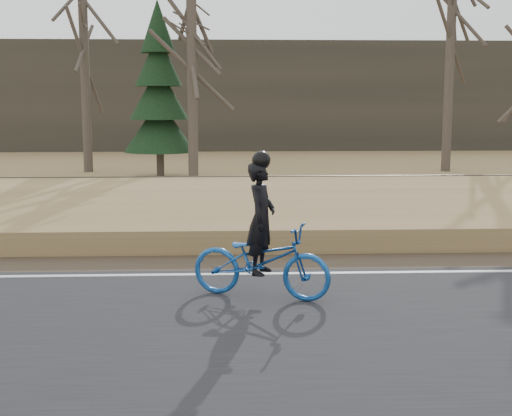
{
  "coord_description": "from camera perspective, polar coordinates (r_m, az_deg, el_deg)",
  "views": [
    {
      "loc": [
        -0.59,
        -11.05,
        2.88
      ],
      "look_at": [
        -0.07,
        0.5,
        1.1
      ],
      "focal_mm": 50.0,
      "sensor_mm": 36.0,
      "label": 1
    }
  ],
  "objects": [
    {
      "name": "bare_tree_near_left",
      "position": [
        24.92,
        -5.13,
        10.68
      ],
      "size": [
        0.36,
        0.36,
        7.46
      ],
      "primitive_type": "cylinder",
      "color": "brown",
      "rests_on": "ground"
    },
    {
      "name": "shoulder",
      "position": [
        12.6,
        0.18,
        -4.37
      ],
      "size": [
        120.0,
        1.6,
        0.04
      ],
      "primitive_type": "cube",
      "color": "#473A2B",
      "rests_on": "ground"
    },
    {
      "name": "embankment",
      "position": [
        15.5,
        -0.35,
        -1.13
      ],
      "size": [
        120.0,
        5.0,
        0.44
      ],
      "primitive_type": "cube",
      "color": "#98774D",
      "rests_on": "ground"
    },
    {
      "name": "bare_tree_center",
      "position": [
        29.44,
        15.28,
        12.15
      ],
      "size": [
        0.36,
        0.36,
        9.55
      ],
      "primitive_type": "cylinder",
      "color": "brown",
      "rests_on": "ground"
    },
    {
      "name": "ballast",
      "position": [
        19.25,
        -0.79,
        0.83
      ],
      "size": [
        120.0,
        3.0,
        0.45
      ],
      "primitive_type": "cube",
      "color": "slate",
      "rests_on": "ground"
    },
    {
      "name": "railroad",
      "position": [
        19.21,
        -0.79,
        1.72
      ],
      "size": [
        120.0,
        2.4,
        0.29
      ],
      "color": "black",
      "rests_on": "ballast"
    },
    {
      "name": "edge_line",
      "position": [
        11.62,
        0.41,
        -5.28
      ],
      "size": [
        120.0,
        0.12,
        0.01
      ],
      "primitive_type": "cube",
      "color": "silver",
      "rests_on": "road"
    },
    {
      "name": "conifer",
      "position": [
        26.15,
        -7.77,
        8.96
      ],
      "size": [
        2.6,
        2.6,
        6.36
      ],
      "color": "brown",
      "rests_on": "ground"
    },
    {
      "name": "road",
      "position": [
        9.04,
        1.31,
        -9.64
      ],
      "size": [
        120.0,
        6.0,
        0.06
      ],
      "primitive_type": "cube",
      "color": "black",
      "rests_on": "ground"
    },
    {
      "name": "treeline_backdrop",
      "position": [
        41.06,
        -1.76,
        8.93
      ],
      "size": [
        120.0,
        4.0,
        6.0
      ],
      "primitive_type": "cube",
      "color": "#383328",
      "rests_on": "ground"
    },
    {
      "name": "bare_tree_left",
      "position": [
        28.93,
        -13.54,
        11.1
      ],
      "size": [
        0.36,
        0.36,
        8.36
      ],
      "primitive_type": "cylinder",
      "color": "brown",
      "rests_on": "ground"
    },
    {
      "name": "ground",
      "position": [
        11.44,
        0.46,
        -5.83
      ],
      "size": [
        120.0,
        120.0,
        0.0
      ],
      "primitive_type": "plane",
      "color": "#98774D",
      "rests_on": "ground"
    },
    {
      "name": "cyclist",
      "position": [
        10.15,
        0.42,
        -3.53
      ],
      "size": [
        2.15,
        1.36,
        2.1
      ],
      "rotation": [
        0.0,
        0.0,
        1.22
      ],
      "color": "#154A94",
      "rests_on": "road"
    }
  ]
}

